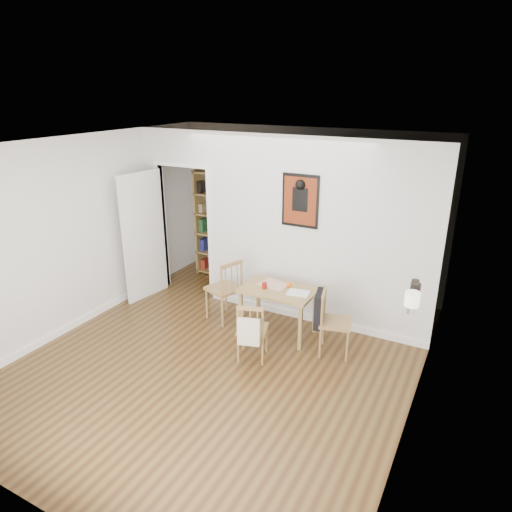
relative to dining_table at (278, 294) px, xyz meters
The scene contains 15 objects.
ground 1.06m from the dining_table, 112.77° to the right, with size 5.20×5.20×0.00m, color brown.
room_shell 0.92m from the dining_table, 114.92° to the left, with size 5.20×5.20×5.20m.
dining_table is the anchor object (origin of this frame).
chair_left 0.87m from the dining_table, behind, with size 0.59×0.59×0.93m.
chair_right 0.85m from the dining_table, ahead, with size 0.56×0.51×0.85m.
chair_front 0.73m from the dining_table, 91.29° to the right, with size 0.49×0.52×0.78m.
bookshelf 2.36m from the dining_table, 142.39° to the left, with size 0.79×0.31×1.87m.
fireplace 1.90m from the dining_table, 17.38° to the right, with size 0.45×1.25×1.16m.
red_glass 0.22m from the dining_table, 156.15° to the right, with size 0.07×0.07×0.08m, color maroon.
orange_fruit 0.19m from the dining_table, 47.58° to the left, with size 0.07×0.07×0.07m, color #FF620D.
placemat 0.17m from the dining_table, 140.49° to the left, with size 0.39×0.29×0.00m, color beige.
notebook 0.30m from the dining_table, ahead, with size 0.28×0.21×0.01m, color white.
mantel_lamp 2.15m from the dining_table, 26.91° to the right, with size 0.14×0.14×0.22m.
ceramic_jar_a 1.94m from the dining_table, 14.86° to the right, with size 0.11×0.11×0.13m, color black.
ceramic_jar_b 1.87m from the dining_table, ahead, with size 0.08×0.08×0.10m, color black.
Camera 1 is at (2.66, -4.19, 3.17)m, focal length 32.00 mm.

